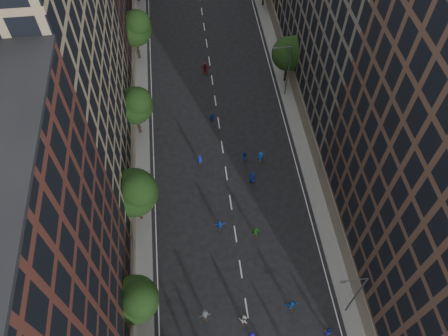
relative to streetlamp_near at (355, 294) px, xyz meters
name	(u,v)px	position (x,y,z in m)	size (l,w,h in m)	color
ground	(219,125)	(-10.37, 28.00, -5.17)	(240.00, 240.00, 0.00)	black
sidewalk_left	(135,95)	(-22.37, 35.50, -5.09)	(4.00, 105.00, 0.15)	slate
sidewalk_right	(290,82)	(1.63, 35.50, -5.09)	(4.00, 105.00, 0.15)	slate
bldg_left_a	(7,306)	(-29.37, -1.00, 9.83)	(14.00, 22.00, 30.00)	#532820
bldg_left_b	(39,68)	(-29.37, 23.00, 11.83)	(14.00, 26.00, 34.00)	#988563
tree_left_1	(136,299)	(-21.39, 1.86, 0.38)	(4.80, 4.80, 8.21)	black
tree_left_2	(135,191)	(-21.36, 13.83, 1.19)	(5.60, 5.60, 9.45)	black
tree_left_3	(135,104)	(-21.38, 27.85, 0.65)	(5.00, 5.00, 8.58)	black
tree_left_4	(135,27)	(-21.37, 43.84, 0.93)	(5.40, 5.40, 9.08)	black
tree_right_a	(290,52)	(1.02, 35.85, 0.46)	(5.00, 5.00, 8.39)	black
streetlamp_near	(355,294)	(0.00, 0.00, 0.00)	(2.64, 0.22, 9.06)	#595B60
streetlamp_far	(287,69)	(0.00, 33.00, 0.00)	(2.64, 0.22, 9.06)	#595B60
skater_2	(327,331)	(-2.49, -2.15, -4.36)	(0.79, 0.61, 1.62)	#121B98
skater_3	(252,336)	(-10.32, -1.67, -4.41)	(0.98, 0.56, 1.52)	#19118E
skater_5	(291,305)	(-5.64, 0.95, -4.33)	(1.55, 0.49, 1.67)	#134DA1
skater_8	(243,319)	(-10.96, 0.07, -4.22)	(0.93, 0.72, 1.90)	silver
skater_9	(205,315)	(-14.92, 1.00, -4.22)	(1.23, 0.71, 1.90)	#47484D
skater_10	(256,232)	(-8.01, 9.99, -4.22)	(1.11, 0.46, 1.90)	#227121
skater_11	(220,225)	(-12.16, 11.50, -4.38)	(1.46, 0.47, 1.58)	#163FB3
skater_12	(252,178)	(-7.20, 17.79, -4.23)	(0.92, 0.60, 1.88)	navy
skater_13	(200,160)	(-13.67, 21.41, -4.20)	(0.71, 0.46, 1.93)	#1425A6
skater_14	(244,156)	(-7.72, 21.40, -4.33)	(0.82, 0.64, 1.68)	#143AA2
skater_15	(261,157)	(-5.56, 20.98, -4.29)	(1.13, 0.65, 1.76)	#164FB3
skater_16	(213,118)	(-11.19, 28.74, -4.28)	(1.05, 0.44, 1.78)	#1436A5
skater_17	(205,68)	(-11.27, 39.20, -4.21)	(1.77, 0.56, 1.91)	maroon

